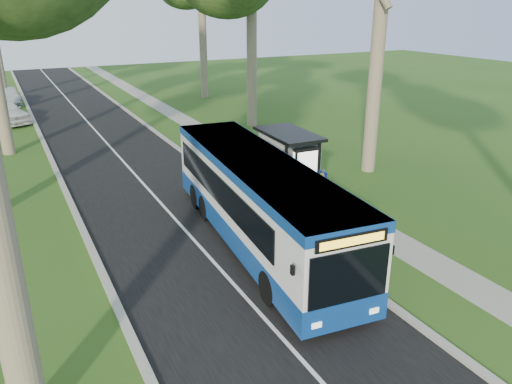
% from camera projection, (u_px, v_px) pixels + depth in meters
% --- Properties ---
extents(ground, '(120.00, 120.00, 0.00)m').
position_uv_depth(ground, '(310.00, 247.00, 17.84)').
color(ground, '#2D5119').
rests_on(ground, ground).
extents(road, '(7.00, 100.00, 0.02)m').
position_uv_depth(road, '(139.00, 180.00, 24.65)').
color(road, black).
rests_on(road, ground).
extents(kerb_east, '(0.25, 100.00, 0.12)m').
position_uv_depth(kerb_east, '(205.00, 168.00, 26.13)').
color(kerb_east, '#9E9B93').
rests_on(kerb_east, ground).
extents(kerb_west, '(0.25, 100.00, 0.12)m').
position_uv_depth(kerb_west, '(65.00, 190.00, 23.13)').
color(kerb_west, '#9E9B93').
rests_on(kerb_west, ground).
extents(centre_line, '(0.12, 100.00, 0.00)m').
position_uv_depth(centre_line, '(139.00, 179.00, 24.64)').
color(centre_line, white).
rests_on(centre_line, road).
extents(footpath, '(1.50, 100.00, 0.02)m').
position_uv_depth(footpath, '(256.00, 162.00, 27.43)').
color(footpath, gray).
rests_on(footpath, ground).
extents(bus, '(3.62, 12.16, 3.17)m').
position_uv_depth(bus, '(258.00, 202.00, 17.48)').
color(bus, white).
rests_on(bus, ground).
extents(bus_stop_sign, '(0.10, 0.40, 2.84)m').
position_uv_depth(bus_stop_sign, '(322.00, 200.00, 17.39)').
color(bus_stop_sign, gray).
rests_on(bus_stop_sign, ground).
extents(bus_shelter, '(1.97, 3.48, 2.93)m').
position_uv_depth(bus_shelter, '(297.00, 153.00, 21.57)').
color(bus_shelter, black).
rests_on(bus_shelter, ground).
extents(litter_bin, '(0.48, 0.48, 0.84)m').
position_uv_depth(litter_bin, '(299.00, 204.00, 20.57)').
color(litter_bin, black).
rests_on(litter_bin, ground).
extents(car_white, '(3.88, 5.45, 1.72)m').
position_uv_depth(car_white, '(3.00, 112.00, 35.90)').
color(car_white, white).
rests_on(car_white, ground).
extents(car_silver, '(2.11, 4.40, 1.39)m').
position_uv_depth(car_silver, '(7.00, 97.00, 42.59)').
color(car_silver, '#95989C').
rests_on(car_silver, ground).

